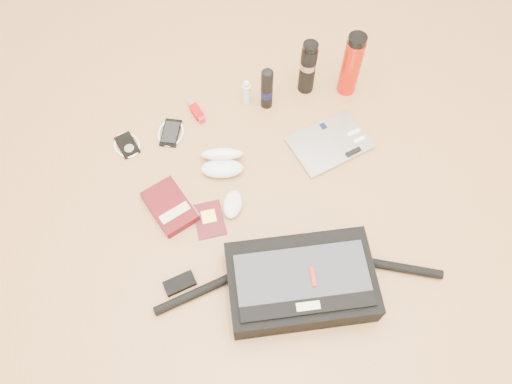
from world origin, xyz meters
TOP-DOWN VIEW (x-y plane):
  - ground at (0.00, 0.00)m, footprint 4.00×4.00m
  - messenger_bag at (0.02, -0.30)m, footprint 0.95×0.34m
  - laptop at (0.29, 0.21)m, footprint 0.32×0.26m
  - book at (-0.34, 0.09)m, footprint 0.19×0.23m
  - passport at (-0.22, 0.01)m, footprint 0.10×0.14m
  - mouse at (-0.13, 0.04)m, footprint 0.10×0.13m
  - sunglasses_case at (-0.13, 0.22)m, footprint 0.18×0.16m
  - ipod at (-0.46, 0.39)m, footprint 0.12×0.12m
  - phone at (-0.29, 0.41)m, footprint 0.13×0.14m
  - inhaler at (-0.18, 0.48)m, footprint 0.05×0.12m
  - spray_bottle at (0.03, 0.49)m, footprint 0.04×0.04m
  - aerosol_can at (0.10, 0.46)m, footprint 0.06×0.06m
  - thermos_black at (0.28, 0.50)m, footprint 0.08×0.08m
  - thermos_red at (0.44, 0.45)m, footprint 0.09×0.09m

SIDE VIEW (x-z plane):
  - ground at x=0.00m, z-range 0.00..0.00m
  - passport at x=-0.22m, z-range 0.00..0.01m
  - ipod at x=-0.46m, z-range 0.00..0.01m
  - phone at x=-0.29m, z-range 0.00..0.01m
  - laptop at x=0.29m, z-range 0.00..0.02m
  - inhaler at x=-0.18m, z-range 0.00..0.03m
  - book at x=-0.34m, z-range 0.00..0.04m
  - mouse at x=-0.13m, z-range 0.00..0.04m
  - sunglasses_case at x=-0.13m, z-range -0.01..0.08m
  - spray_bottle at x=0.03m, z-range -0.01..0.11m
  - messenger_bag at x=0.02m, z-range -0.01..0.13m
  - aerosol_can at x=0.10m, z-range 0.00..0.20m
  - thermos_black at x=0.28m, z-range 0.00..0.24m
  - thermos_red at x=0.44m, z-range 0.00..0.28m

